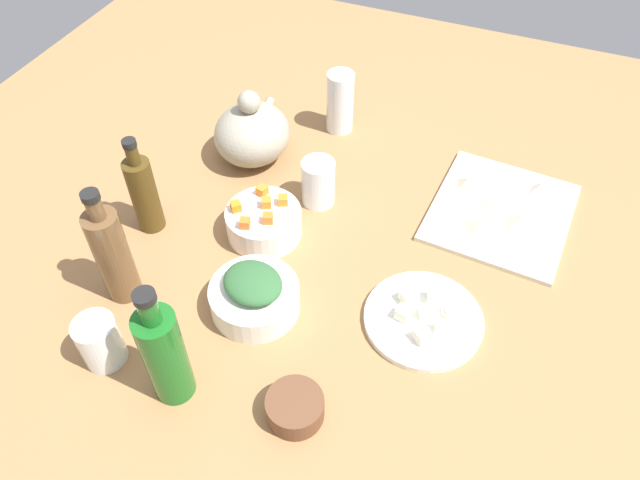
{
  "coord_description": "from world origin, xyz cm",
  "views": [
    {
      "loc": [
        -67.42,
        -27.62,
        87.82
      ],
      "look_at": [
        0.0,
        0.0,
        8.0
      ],
      "focal_mm": 34.03,
      "sensor_mm": 36.0,
      "label": 1
    }
  ],
  "objects": [
    {
      "name": "bottle_1",
      "position": [
        -4.34,
        33.29,
        11.44
      ],
      "size": [
        5.0,
        5.0,
        20.56
      ],
      "color": "#4B3714",
      "rests_on": "tabletop"
    },
    {
      "name": "carrot_cube_3",
      "position": [
        3.53,
        12.22,
        9.6
      ],
      "size": [
        2.4,
        2.4,
        1.8
      ],
      "primitive_type": "cube",
      "rotation": [
        0.0,
        0.0,
        2.02
      ],
      "color": "orange",
      "rests_on": "bowl_carrots"
    },
    {
      "name": "bowl_small_side",
      "position": [
        -29.95,
        -8.27,
        5.06
      ],
      "size": [
        8.75,
        8.75,
        4.12
      ],
      "primitive_type": "cylinder",
      "color": "brown",
      "rests_on": "tabletop"
    },
    {
      "name": "carrot_cube_2",
      "position": [
        -2.66,
        13.49,
        9.6
      ],
      "size": [
        2.27,
        2.27,
        1.8
      ],
      "primitive_type": "cube",
      "rotation": [
        0.0,
        0.0,
        0.32
      ],
      "color": "orange",
      "rests_on": "bowl_carrots"
    },
    {
      "name": "tofu_cube_5",
      "position": [
        -6.17,
        -21.67,
        5.3
      ],
      "size": [
        2.79,
        2.79,
        2.2
      ],
      "primitive_type": "cube",
      "rotation": [
        0.0,
        0.0,
        1.9
      ],
      "color": "white",
      "rests_on": "plate_tofu"
    },
    {
      "name": "carrot_cube_0",
      "position": [
        0.37,
        10.19,
        9.6
      ],
      "size": [
        2.36,
        2.36,
        1.8
      ],
      "primitive_type": "cube",
      "rotation": [
        0.0,
        0.0,
        1.97
      ],
      "color": "orange",
      "rests_on": "bowl_carrots"
    },
    {
      "name": "bowl_greens",
      "position": [
        -14.46,
        5.99,
        5.57
      ],
      "size": [
        15.23,
        15.23,
        5.13
      ],
      "primitive_type": "cylinder",
      "color": "white",
      "rests_on": "tabletop"
    },
    {
      "name": "tofu_cube_6",
      "position": [
        -4.17,
        -17.69,
        5.3
      ],
      "size": [
        3.1,
        3.1,
        2.2
      ],
      "primitive_type": "cube",
      "rotation": [
        0.0,
        0.0,
        0.88
      ],
      "color": "white",
      "rests_on": "plate_tofu"
    },
    {
      "name": "bottle_2",
      "position": [
        -32.94,
        10.6,
        12.85
      ],
      "size": [
        6.19,
        6.19,
        23.87
      ],
      "color": "#1A641F",
      "rests_on": "tabletop"
    },
    {
      "name": "plate_tofu",
      "position": [
        -6.45,
        -21.42,
        3.6
      ],
      "size": [
        20.06,
        20.06,
        1.2
      ],
      "primitive_type": "cylinder",
      "color": "white",
      "rests_on": "tabletop"
    },
    {
      "name": "bowl_carrots",
      "position": [
        1.95,
        12.2,
        5.85
      ],
      "size": [
        14.2,
        14.2,
        5.7
      ],
      "primitive_type": "cylinder",
      "color": "white",
      "rests_on": "tabletop"
    },
    {
      "name": "carrot_cube_1",
      "position": [
        0.55,
        16.98,
        9.6
      ],
      "size": [
        2.55,
        2.55,
        1.8
      ],
      "primitive_type": "cube",
      "rotation": [
        0.0,
        0.0,
        2.34
      ],
      "color": "orange",
      "rests_on": "bowl_carrots"
    },
    {
      "name": "dumpling_2",
      "position": [
        23.94,
        -26.22,
        5.09
      ],
      "size": [
        4.59,
        4.56,
        2.18
      ],
      "primitive_type": "pyramid",
      "rotation": [
        0.0,
        0.0,
        6.23
      ],
      "color": "beige",
      "rests_on": "cutting_board"
    },
    {
      "name": "drinking_glass_0",
      "position": [
        14.11,
        6.15,
        7.87
      ],
      "size": [
        6.6,
        6.6,
        9.73
      ],
      "primitive_type": "cylinder",
      "color": "white",
      "rests_on": "tabletop"
    },
    {
      "name": "bottle_0",
      "position": [
        -19.95,
        28.65,
        12.93
      ],
      "size": [
        5.75,
        5.75,
        23.6
      ],
      "color": "brown",
      "rests_on": "tabletop"
    },
    {
      "name": "tofu_cube_3",
      "position": [
        -4.62,
        -25.34,
        5.3
      ],
      "size": [
        3.1,
        3.1,
        2.2
      ],
      "primitive_type": "cube",
      "rotation": [
        0.0,
        0.0,
        0.69
      ],
      "color": "white",
      "rests_on": "plate_tofu"
    },
    {
      "name": "dumpling_3",
      "position": [
        33.62,
        -24.19,
        5.02
      ],
      "size": [
        6.12,
        6.7,
        2.05
      ],
      "primitive_type": "pyramid",
      "rotation": [
        0.0,
        0.0,
        1.42
      ],
      "color": "beige",
      "rests_on": "cutting_board"
    },
    {
      "name": "tofu_cube_2",
      "position": [
        -2.33,
        -21.94,
        5.3
      ],
      "size": [
        2.76,
        2.76,
        2.2
      ],
      "primitive_type": "cube",
      "rotation": [
        0.0,
        0.0,
        1.88
      ],
      "color": "white",
      "rests_on": "plate_tofu"
    },
    {
      "name": "tofu_cube_4",
      "position": [
        -10.85,
        -22.22,
        5.3
      ],
      "size": [
        3.08,
        3.08,
        2.2
      ],
      "primitive_type": "cube",
      "rotation": [
        0.0,
        0.0,
        2.5
      ],
      "color": "white",
      "rests_on": "plate_tofu"
    },
    {
      "name": "carrot_cube_5",
      "position": [
        6.23,
        14.37,
        9.6
      ],
      "size": [
        2.2,
        2.2,
        1.8
      ],
      "primitive_type": "cube",
      "rotation": [
        0.0,
        0.0,
        2.88
      ],
      "color": "orange",
      "rests_on": "bowl_carrots"
    },
    {
      "name": "dumpling_5",
      "position": [
        28.27,
        -20.74,
        5.14
      ],
      "size": [
        5.65,
        5.71,
        2.27
      ],
      "primitive_type": "pyramid",
      "rotation": [
        0.0,
        0.0,
        0.86
      ],
      "color": "beige",
      "rests_on": "cutting_board"
    },
    {
      "name": "tofu_cube_0",
      "position": [
        -7.81,
        -18.1,
        5.3
      ],
      "size": [
        2.54,
        2.54,
        2.2
      ],
      "primitive_type": "cube",
      "rotation": [
        0.0,
        0.0,
        2.97
      ],
      "color": "#EBECCA",
      "rests_on": "plate_tofu"
    },
    {
      "name": "tofu_cube_1",
      "position": [
        -8.35,
        -24.73,
        5.3
      ],
      "size": [
        2.73,
        2.73,
        2.2
      ],
      "primitive_type": "cube",
      "rotation": [
        0.0,
        0.0,
        0.29
      ],
      "color": "white",
      "rests_on": "plate_tofu"
    },
    {
      "name": "dumpling_0",
      "position": [
        21.39,
        -32.58,
        5.37
      ],
      "size": [
        7.86,
        7.92,
        2.74
      ],
      "primitive_type": "pyramid",
      "rotation": [
        0.0,
        0.0,
        4.1
      ],
      "color": "beige",
      "rests_on": "cutting_board"
    },
    {
      "name": "dumpling_1",
      "position": [
        32.29,
        -34.66,
        5.22
      ],
      "size": [
        5.44,
        5.41,
        2.44
      ],
      "primitive_type": "pyramid",
      "rotation": [
        0.0,
        0.0,
        5.53
      ],
      "color": "beige",
      "rests_on": "cutting_board"
    },
    {
      "name": "chopped_greens_mound",
      "position": [
        -14.46,
        5.99,
        9.75
      ],
      "size": [
        11.68,
        12.68,
        3.24
      ],
      "primitive_type": "ellipsoid",
      "rotation": [
        0.0,
        0.0,
        1.26
      ],
      "color": "#306034",
      "rests_on": "bowl_greens"
    },
    {
      "name": "tabletop",
      "position": [
        0.0,
        0.0,
        1.5
      ],
      "size": [
        190.0,
        190.0,
        3.0
      ],
      "primitive_type": "cube",
      "color": "#986D42",
      "rests_on": "ground"
    },
    {
      "name": "teapot",
      "position": [
        21.6,
        24.17,
        9.34
      ],
      "size": [
        18.25,
        15.7,
        16.39
      ],
      "color": "#9D9885",
      "rests_on": "tabletop"
    },
    {
      "name": "drinking_glass_1",
      "position": [
        -32.42,
        23.77,
        7.51
      ],
      "size": [
        6.68,
        6.68,
        9.03
      ],
      "primitive_type": "cylinder",
      "color": "white",
      "rests_on": "tabletop"
    },
    {
      "name": "cutting_board",
      "position": [
        24.07,
        -28.58,
        3.5
      ],
      "size": [
        30.05,
        27.58,
        1.0
      ],
      "primitive_type": "cube",
      "rotation": [
        0.0,
        0.0,
        -0.07
      ],
      "color": "silver",
      "rests_on": "tabletop"
    },
    {
      "name": "carrot_cube_4",
      "position": [
        5.35,
        9.65,
        9.6
      ],
      "size": [
        2.41,
        2.41,
        1.8
      ],
      "primitive_type": "cube",
      "rotation": [
        0.0,
        0.0,
        0.46
      ],
      "color": "orange",
      "rests_on": "bowl_carrots"
    },
    {
      "name": "drinking_glass_2",
      "position": [
        37.96,
        10.78,
        10.0
      ],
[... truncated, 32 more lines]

